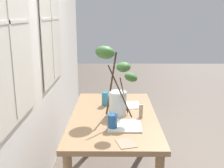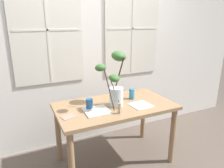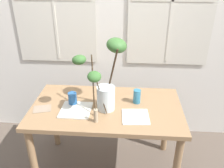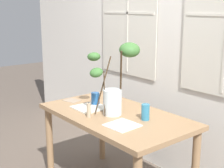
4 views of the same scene
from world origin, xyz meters
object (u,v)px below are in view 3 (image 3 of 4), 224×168
at_px(dining_table, 107,116).
at_px(plate_square_left, 76,110).
at_px(vase_with_branches, 106,80).
at_px(plate_square_right, 135,117).
at_px(drinking_glass_blue_left, 73,99).
at_px(drinking_glass_blue_right, 137,96).
at_px(pillar_candle, 96,116).

height_order(dining_table, plate_square_left, plate_square_left).
relative_size(dining_table, plate_square_left, 5.11).
relative_size(vase_with_branches, plate_square_right, 2.81).
distance_m(vase_with_branches, drinking_glass_blue_left, 0.38).
height_order(drinking_glass_blue_right, pillar_candle, same).
distance_m(drinking_glass_blue_left, plate_square_right, 0.60).
bearing_deg(drinking_glass_blue_right, drinking_glass_blue_left, -172.60).
relative_size(drinking_glass_blue_left, plate_square_left, 0.45).
bearing_deg(dining_table, plate_square_left, -161.32).
distance_m(vase_with_branches, plate_square_left, 0.39).
relative_size(drinking_glass_blue_right, plate_square_right, 0.59).
height_order(dining_table, vase_with_branches, vase_with_branches).
xyz_separation_m(drinking_glass_blue_left, plate_square_left, (0.05, -0.10, -0.05)).
bearing_deg(drinking_glass_blue_right, pillar_candle, -136.27).
bearing_deg(dining_table, drinking_glass_blue_left, 178.12).
distance_m(drinking_glass_blue_right, plate_square_right, 0.25).
xyz_separation_m(plate_square_left, plate_square_right, (0.53, -0.06, -0.00)).
bearing_deg(pillar_candle, dining_table, 75.19).
distance_m(dining_table, plate_square_right, 0.32).
xyz_separation_m(dining_table, vase_with_branches, (-0.00, -0.02, 0.38)).
relative_size(drinking_glass_blue_left, plate_square_right, 0.53).
bearing_deg(drinking_glass_blue_right, plate_square_left, -161.99).
bearing_deg(pillar_candle, plate_square_right, 15.21).
relative_size(dining_table, drinking_glass_blue_left, 11.45).
distance_m(plate_square_left, plate_square_right, 0.53).
height_order(drinking_glass_blue_left, plate_square_right, drinking_glass_blue_left).
xyz_separation_m(vase_with_branches, plate_square_left, (-0.26, -0.07, -0.27)).
relative_size(plate_square_left, pillar_candle, 2.04).
bearing_deg(drinking_glass_blue_right, vase_with_branches, -159.89).
bearing_deg(pillar_candle, plate_square_left, 143.18).
height_order(drinking_glass_blue_right, plate_square_right, drinking_glass_blue_right).
distance_m(dining_table, plate_square_left, 0.30).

